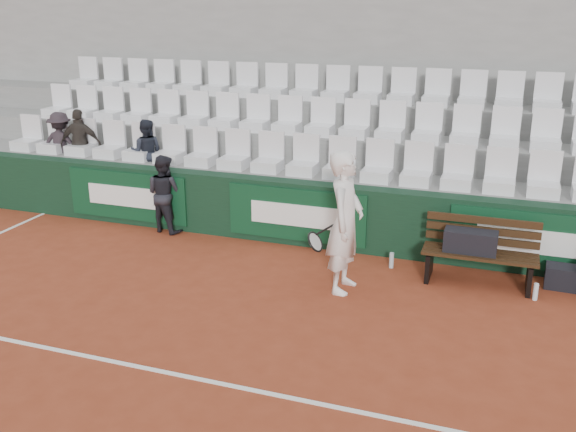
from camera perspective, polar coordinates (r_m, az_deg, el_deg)
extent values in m
plane|color=brown|center=(6.80, -8.23, -14.12)|extent=(80.00, 80.00, 0.00)
cube|color=white|center=(6.80, -8.23, -14.09)|extent=(18.00, 0.06, 0.01)
cube|color=#10311D|center=(9.95, 2.14, 0.17)|extent=(18.00, 0.30, 1.00)
cube|color=#0C381E|center=(11.12, -14.10, 1.73)|extent=(2.20, 0.04, 0.82)
cube|color=#0C381E|center=(9.85, 0.73, 0.11)|extent=(2.20, 0.04, 0.82)
cube|color=#0C381E|center=(9.41, 20.80, -2.08)|extent=(2.20, 0.04, 0.82)
cube|color=gray|center=(10.52, 3.14, 1.20)|extent=(18.00, 0.95, 1.00)
cube|color=gray|center=(11.33, 4.50, 3.65)|extent=(18.00, 0.95, 1.45)
cube|color=gray|center=(12.18, 5.69, 5.77)|extent=(18.00, 0.95, 1.90)
cube|color=gray|center=(12.56, 6.57, 11.93)|extent=(18.00, 0.30, 4.40)
cube|color=silver|center=(10.14, 2.95, 5.31)|extent=(11.90, 0.44, 0.63)
cube|color=white|center=(10.94, 4.40, 8.69)|extent=(11.90, 0.44, 0.63)
cube|color=silver|center=(11.79, 5.68, 11.59)|extent=(11.90, 0.44, 0.63)
cube|color=#351F0F|center=(9.03, 16.56, -4.49)|extent=(1.50, 0.56, 0.45)
cube|color=black|center=(8.90, 15.91, -2.18)|extent=(0.69, 0.30, 0.30)
cube|color=black|center=(9.32, 23.40, -5.04)|extent=(0.51, 0.33, 0.31)
cylinder|color=silver|center=(9.32, 9.19, -3.90)|extent=(0.06, 0.06, 0.23)
cylinder|color=silver|center=(8.84, 21.15, -6.30)|extent=(0.06, 0.06, 0.23)
imported|color=white|center=(8.28, 5.12, -0.56)|extent=(0.48, 0.70, 1.88)
torus|color=black|center=(8.49, 2.44, -2.31)|extent=(0.19, 0.30, 0.26)
cylinder|color=black|center=(8.39, 3.32, -1.21)|extent=(0.26, 0.03, 0.20)
imported|color=black|center=(10.68, -10.94, 1.97)|extent=(0.72, 0.61, 1.29)
imported|color=#282025|center=(12.42, -19.72, 8.05)|extent=(0.82, 0.55, 1.18)
imported|color=#2F2A26|center=(12.16, -18.15, 8.18)|extent=(0.79, 0.51, 1.26)
imported|color=#1D202B|center=(11.41, -12.61, 7.75)|extent=(0.67, 0.58, 1.16)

